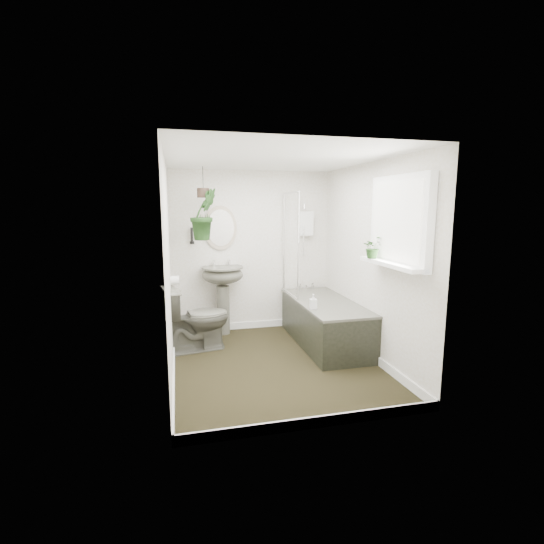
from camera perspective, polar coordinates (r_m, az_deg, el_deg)
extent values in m
cube|color=black|center=(4.69, 0.44, -13.18)|extent=(2.30, 2.80, 0.02)
cube|color=white|center=(4.36, 0.48, 16.23)|extent=(2.30, 2.80, 0.02)
cube|color=white|center=(5.74, -2.96, 2.99)|extent=(2.30, 0.02, 2.30)
cube|color=white|center=(3.05, 6.92, -2.81)|extent=(2.30, 0.02, 2.30)
cube|color=white|center=(4.25, -14.89, 0.40)|extent=(0.02, 2.80, 2.30)
cube|color=white|center=(4.79, 14.05, 1.43)|extent=(0.02, 2.80, 2.30)
cube|color=white|center=(4.67, 0.44, -12.50)|extent=(2.30, 2.80, 0.10)
cube|color=white|center=(5.85, 4.91, 7.01)|extent=(0.20, 0.10, 0.35)
ellipsoid|color=#B7A58C|center=(5.61, -7.47, 6.35)|extent=(0.46, 0.03, 0.62)
cylinder|color=black|center=(5.58, -11.54, 5.20)|extent=(0.04, 0.04, 0.22)
cylinder|color=white|center=(4.98, -13.93, -1.18)|extent=(0.11, 0.11, 0.11)
cube|color=white|center=(4.11, 17.99, 6.97)|extent=(0.08, 1.00, 0.90)
cube|color=white|center=(4.11, 16.86, 1.14)|extent=(0.18, 1.00, 0.04)
cube|color=white|center=(4.08, 17.45, 6.99)|extent=(0.01, 0.86, 0.76)
imported|color=#535348|center=(5.07, -10.86, -6.57)|extent=(0.88, 0.60, 0.82)
imported|color=black|center=(4.33, 14.37, 3.49)|extent=(0.26, 0.24, 0.24)
imported|color=black|center=(5.22, -9.83, 8.24)|extent=(0.46, 0.43, 0.66)
imported|color=black|center=(4.76, 5.99, -4.28)|extent=(0.10, 0.10, 0.18)
cylinder|color=#34251C|center=(5.22, -9.91, 11.22)|extent=(0.16, 0.16, 0.12)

